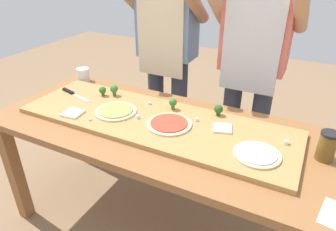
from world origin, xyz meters
name	(u,v)px	position (x,y,z in m)	size (l,w,h in m)	color
ground_plane	(164,226)	(0.00, 0.00, 0.00)	(8.00, 8.00, 0.00)	#896B4C
prep_table	(163,141)	(0.00, 0.00, 0.66)	(1.86, 0.77, 0.75)	brown
cutting_board	(154,121)	(-0.06, 0.01, 0.76)	(1.50, 0.48, 0.03)	#B27F47
chefs_knife	(72,93)	(-0.67, 0.05, 0.78)	(0.27, 0.09, 0.02)	#B7BABF
pizza_whole_pesto_green	(116,111)	(-0.28, -0.02, 0.78)	(0.23, 0.23, 0.02)	beige
pizza_whole_tomato_red	(169,124)	(0.04, -0.01, 0.78)	(0.23, 0.23, 0.02)	beige
pizza_whole_cheese_artichoke	(257,154)	(0.51, -0.07, 0.78)	(0.21, 0.21, 0.02)	beige
pizza_slice_near_right	(222,128)	(0.30, 0.07, 0.78)	(0.09, 0.09, 0.01)	silver
pizza_slice_far_left	(73,113)	(-0.48, -0.15, 0.78)	(0.10, 0.10, 0.01)	silver
broccoli_floret_center_right	(103,90)	(-0.48, 0.12, 0.81)	(0.04, 0.04, 0.06)	#366618
broccoli_floret_front_right	(173,103)	(-0.02, 0.16, 0.82)	(0.05, 0.05, 0.07)	#3F7220
broccoli_floret_front_mid	(114,89)	(-0.42, 0.16, 0.82)	(0.05, 0.05, 0.07)	#3F7220
broccoli_floret_back_left	(218,109)	(0.23, 0.20, 0.81)	(0.05, 0.05, 0.06)	#2C5915
cheese_crumble_a	(286,142)	(0.61, 0.08, 0.79)	(0.02, 0.02, 0.02)	white
cheese_crumble_b	(90,119)	(-0.35, -0.16, 0.78)	(0.01, 0.01, 0.01)	silver
cheese_crumble_c	(138,117)	(-0.14, -0.02, 0.79)	(0.02, 0.02, 0.02)	white
cheese_crumble_d	(197,119)	(0.15, 0.09, 0.78)	(0.02, 0.02, 0.02)	white
cheese_crumble_e	(150,103)	(-0.17, 0.15, 0.78)	(0.01, 0.01, 0.01)	silver
flour_cup	(83,76)	(-0.80, 0.31, 0.79)	(0.09, 0.09, 0.09)	white
sauce_jar	(327,146)	(0.77, 0.08, 0.82)	(0.08, 0.08, 0.14)	brown
cook_left	(167,43)	(-0.31, 0.66, 1.00)	(0.54, 0.39, 1.67)	#333847
cook_right	(253,55)	(0.29, 0.66, 1.00)	(0.54, 0.39, 1.67)	#333847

